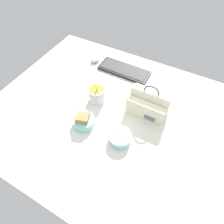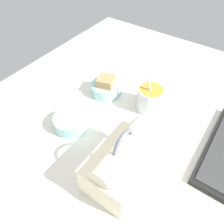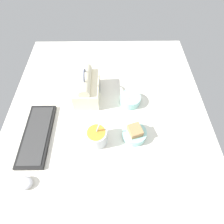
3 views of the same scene
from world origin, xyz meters
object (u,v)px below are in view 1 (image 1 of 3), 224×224
Objects in this scene: keyboard at (124,70)px; bento_bowl_sandwich at (83,121)px; soup_cup at (97,94)px; bento_bowl_snacks at (120,137)px; computer_mouse at (95,59)px; lunch_bag at (149,102)px.

keyboard is 48.80cm from bento_bowl_sandwich.
soup_cup reaches higher than bento_bowl_snacks.
bento_bowl_snacks is 65.33cm from computer_mouse.
computer_mouse is (-20.03, 30.60, -3.12)cm from soup_cup.
computer_mouse is at bearing 114.65° from bento_bowl_sandwich.
computer_mouse is at bearing 123.21° from soup_cup.
bento_bowl_sandwich is (2.39, -18.26, -1.91)cm from soup_cup.
bento_bowl_snacks is (20.66, -48.20, 1.56)cm from keyboard.
bento_bowl_sandwich is 1.52× the size of computer_mouse.
keyboard is 2.97× the size of bento_bowl_sandwich.
bento_bowl_sandwich is at bearing -137.09° from lunch_bag.
lunch_bag is at bearing -42.65° from keyboard.
bento_bowl_sandwich is 53.77cm from computer_mouse.
computer_mouse is (-49.21, 23.96, -5.20)cm from lunch_bag.
soup_cup is 18.51cm from bento_bowl_sandwich.
soup_cup reaches higher than bento_bowl_sandwich.
soup_cup is (-29.18, -6.65, -2.08)cm from lunch_bag.
computer_mouse is at bearing 154.04° from lunch_bag.
lunch_bag is 30.00cm from soup_cup.
keyboard is 52.46cm from bento_bowl_snacks.
bento_bowl_sandwich is at bearing -178.52° from bento_bowl_snacks.
lunch_bag reaches higher than computer_mouse.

